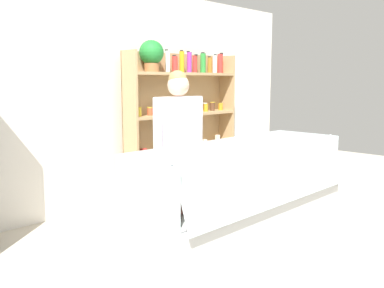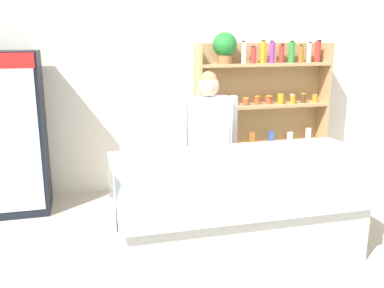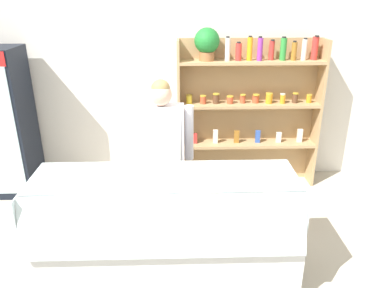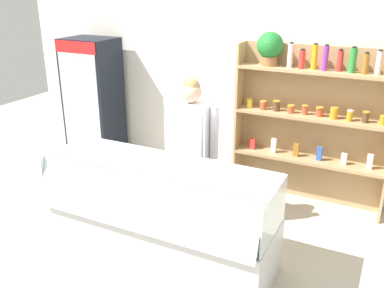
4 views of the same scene
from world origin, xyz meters
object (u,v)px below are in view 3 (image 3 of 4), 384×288
Objects in this scene: drinks_fridge at (0,124)px; shop_clerk at (162,145)px; deli_display_case at (166,248)px; shelving_unit at (243,98)px.

drinks_fridge reaches higher than shop_clerk.
drinks_fridge is at bearing 141.06° from deli_display_case.
shop_clerk is at bearing 93.48° from deli_display_case.
drinks_fridge is 0.90× the size of shelving_unit.
deli_display_case is 1.35× the size of shop_clerk.
shelving_unit reaches higher than shop_clerk.
shelving_unit is at bearing 62.92° from deli_display_case.
shop_clerk is (-0.05, 0.77, 0.67)m from deli_display_case.
drinks_fridge is at bearing -177.17° from shelving_unit.
shop_clerk is at bearing -132.88° from shelving_unit.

